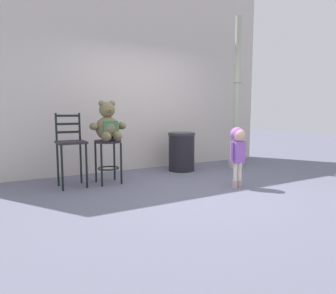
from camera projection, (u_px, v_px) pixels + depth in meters
ground_plane at (190, 190)px, 4.45m from camera, size 24.00×24.00×0.00m
building_wall at (133, 73)px, 6.01m from camera, size 6.17×0.30×3.84m
bar_stool_with_teddy at (108, 152)px, 4.84m from camera, size 0.42×0.42×0.70m
teddy_bear at (108, 126)px, 4.77m from camera, size 0.59×0.53×0.63m
child_walking at (238, 144)px, 4.57m from camera, size 0.29×0.23×0.92m
trash_bin at (181, 152)px, 5.90m from camera, size 0.53×0.53×0.75m
lamppost at (237, 109)px, 6.16m from camera, size 0.31×0.31×3.03m
bar_chair_empty at (71, 145)px, 4.60m from camera, size 0.42×0.42×1.13m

